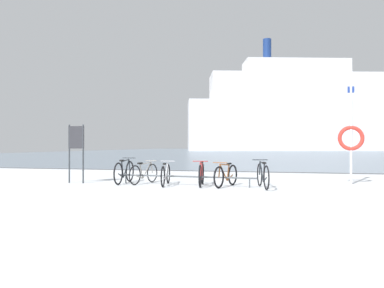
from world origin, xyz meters
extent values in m
cube|color=silver|center=(0.00, -1.00, -0.04)|extent=(80.00, 22.00, 0.08)
cube|color=slate|center=(0.00, 65.00, -0.04)|extent=(80.00, 110.00, 0.08)
cube|color=#47474C|center=(0.00, 10.00, -0.02)|extent=(80.00, 0.50, 0.05)
cylinder|color=#4C5156|center=(-0.53, 3.79, 0.28)|extent=(4.54, 0.38, 0.05)
cylinder|color=#4C5156|center=(-2.57, 3.94, 0.14)|extent=(0.04, 0.04, 0.28)
cylinder|color=#4C5156|center=(1.51, 3.64, 0.14)|extent=(0.04, 0.04, 0.28)
torus|color=black|center=(-2.65, 4.46, 0.36)|extent=(0.07, 0.72, 0.72)
torus|color=black|center=(-2.62, 3.45, 0.36)|extent=(0.07, 0.72, 0.72)
cylinder|color=#1E2328|center=(-2.64, 4.13, 0.49)|extent=(0.05, 0.54, 0.60)
cylinder|color=#1E2328|center=(-2.63, 3.80, 0.46)|extent=(0.04, 0.19, 0.54)
cylinder|color=#1E2328|center=(-2.64, 4.06, 0.75)|extent=(0.06, 0.66, 0.09)
cylinder|color=#1E2328|center=(-2.63, 3.67, 0.28)|extent=(0.05, 0.45, 0.20)
cylinder|color=#1E2328|center=(-2.65, 4.43, 0.57)|extent=(0.04, 0.11, 0.43)
cube|color=black|center=(-2.63, 3.73, 0.77)|extent=(0.09, 0.20, 0.05)
cylinder|color=#1E2328|center=(-2.65, 4.39, 0.83)|extent=(0.46, 0.04, 0.02)
torus|color=black|center=(-1.85, 4.51, 0.31)|extent=(0.18, 0.62, 0.63)
torus|color=black|center=(-2.08, 3.52, 0.31)|extent=(0.18, 0.62, 0.63)
cylinder|color=gray|center=(-1.93, 4.19, 0.43)|extent=(0.16, 0.53, 0.54)
cylinder|color=gray|center=(-2.00, 3.87, 0.41)|extent=(0.08, 0.19, 0.48)
cylinder|color=gray|center=(-1.94, 4.11, 0.66)|extent=(0.19, 0.65, 0.08)
cylinder|color=gray|center=(-2.03, 3.73, 0.24)|extent=(0.14, 0.44, 0.18)
cylinder|color=gray|center=(-1.86, 4.47, 0.50)|extent=(0.06, 0.12, 0.38)
cube|color=black|center=(-2.02, 3.79, 0.68)|extent=(0.12, 0.21, 0.05)
cylinder|color=gray|center=(-1.87, 4.44, 0.73)|extent=(0.45, 0.13, 0.02)
torus|color=black|center=(-1.19, 4.23, 0.32)|extent=(0.13, 0.64, 0.64)
torus|color=black|center=(-1.05, 3.17, 0.32)|extent=(0.13, 0.64, 0.64)
cylinder|color=silver|center=(-1.15, 3.88, 0.43)|extent=(0.11, 0.56, 0.54)
cylinder|color=silver|center=(-1.10, 3.54, 0.41)|extent=(0.06, 0.20, 0.48)
cylinder|color=silver|center=(-1.13, 3.80, 0.67)|extent=(0.13, 0.69, 0.08)
cylinder|color=silver|center=(-1.08, 3.40, 0.25)|extent=(0.10, 0.46, 0.18)
cylinder|color=silver|center=(-1.19, 4.19, 0.51)|extent=(0.05, 0.12, 0.38)
cube|color=black|center=(-1.09, 3.46, 0.69)|extent=(0.11, 0.21, 0.05)
cylinder|color=silver|center=(-1.18, 4.15, 0.74)|extent=(0.46, 0.09, 0.02)
torus|color=black|center=(0.07, 3.29, 0.34)|extent=(0.13, 0.68, 0.68)
torus|color=black|center=(-0.04, 4.25, 0.34)|extent=(0.13, 0.68, 0.68)
cylinder|color=#B22D2D|center=(0.04, 3.61, 0.46)|extent=(0.10, 0.51, 0.57)
cylinder|color=#B22D2D|center=(0.00, 3.92, 0.44)|extent=(0.06, 0.18, 0.51)
cylinder|color=#B22D2D|center=(0.03, 3.68, 0.71)|extent=(0.11, 0.63, 0.08)
cylinder|color=#B22D2D|center=(-0.02, 4.05, 0.26)|extent=(0.09, 0.42, 0.19)
cylinder|color=#B22D2D|center=(0.07, 3.33, 0.54)|extent=(0.05, 0.11, 0.40)
cube|color=black|center=(-0.01, 3.99, 0.73)|extent=(0.10, 0.21, 0.05)
cylinder|color=#B22D2D|center=(0.07, 3.37, 0.78)|extent=(0.46, 0.08, 0.02)
torus|color=black|center=(0.64, 3.26, 0.33)|extent=(0.25, 0.64, 0.65)
torus|color=black|center=(0.94, 4.20, 0.33)|extent=(0.25, 0.64, 0.65)
cylinder|color=brown|center=(0.74, 3.56, 0.44)|extent=(0.19, 0.51, 0.54)
cylinder|color=brown|center=(0.84, 3.87, 0.42)|extent=(0.09, 0.18, 0.49)
cylinder|color=brown|center=(0.76, 3.63, 0.68)|extent=(0.23, 0.62, 0.08)
cylinder|color=brown|center=(0.88, 4.00, 0.25)|extent=(0.16, 0.42, 0.18)
cylinder|color=brown|center=(0.65, 3.29, 0.51)|extent=(0.07, 0.11, 0.38)
cube|color=black|center=(0.86, 3.94, 0.69)|extent=(0.14, 0.21, 0.05)
cylinder|color=brown|center=(0.67, 3.33, 0.75)|extent=(0.45, 0.16, 0.02)
torus|color=black|center=(1.78, 4.10, 0.35)|extent=(0.20, 0.69, 0.70)
torus|color=black|center=(2.01, 3.13, 0.35)|extent=(0.20, 0.69, 0.70)
cylinder|color=#1E2328|center=(1.86, 3.79, 0.48)|extent=(0.15, 0.52, 0.60)
cylinder|color=#1E2328|center=(1.93, 3.47, 0.45)|extent=(0.08, 0.19, 0.53)
cylinder|color=#1E2328|center=(1.87, 3.71, 0.74)|extent=(0.18, 0.65, 0.09)
cylinder|color=#1E2328|center=(1.96, 3.33, 0.27)|extent=(0.13, 0.44, 0.19)
cylinder|color=#1E2328|center=(1.79, 4.07, 0.56)|extent=(0.06, 0.12, 0.42)
cube|color=black|center=(1.95, 3.40, 0.76)|extent=(0.12, 0.21, 0.05)
cylinder|color=#1E2328|center=(1.80, 4.03, 0.82)|extent=(0.45, 0.13, 0.02)
cylinder|color=#33383D|center=(-4.47, 3.63, 0.98)|extent=(0.05, 0.05, 1.95)
cylinder|color=#33383D|center=(-3.98, 3.66, 0.98)|extent=(0.05, 0.05, 1.95)
cube|color=#2D2D33|center=(-4.22, 3.65, 1.53)|extent=(0.55, 0.07, 0.75)
cylinder|color=silver|center=(4.66, 5.31, 1.66)|extent=(0.08, 0.08, 3.32)
cylinder|color=white|center=(4.66, 5.31, 2.32)|extent=(0.09, 0.09, 0.30)
torus|color=red|center=(4.66, 5.31, 1.49)|extent=(0.81, 0.12, 0.81)
cube|color=navy|center=(4.66, 5.31, 3.07)|extent=(0.20, 0.03, 0.20)
cube|color=white|center=(8.18, 77.54, 5.54)|extent=(51.87, 23.02, 11.09)
cube|color=white|center=(6.95, 77.21, 14.14)|extent=(39.17, 18.26, 6.10)
cube|color=white|center=(6.95, 77.21, 18.74)|extent=(24.00, 12.84, 3.10)
cylinder|color=navy|center=(0.79, 75.58, 22.79)|extent=(1.85, 1.85, 4.99)
camera|label=1|loc=(2.21, -7.16, 1.27)|focal=33.55mm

